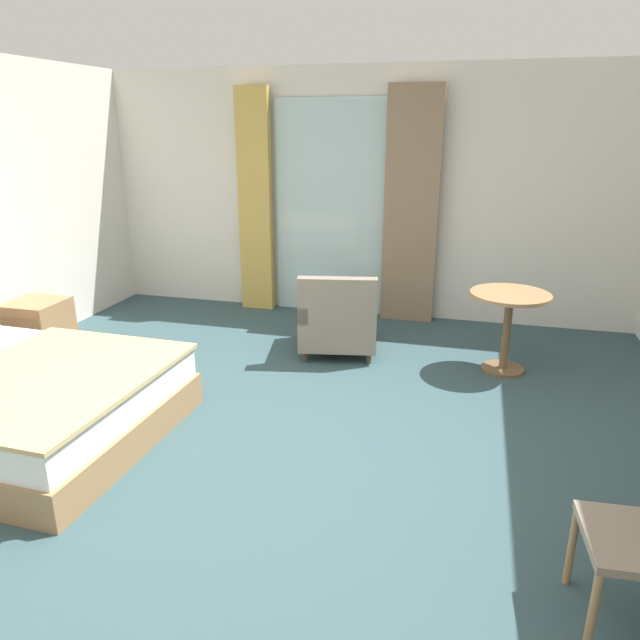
% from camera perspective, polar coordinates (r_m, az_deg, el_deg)
% --- Properties ---
extents(ground, '(6.49, 7.16, 0.10)m').
position_cam_1_polar(ground, '(3.97, -5.54, -13.93)').
color(ground, '#334C51').
extents(wall_back, '(6.09, 0.12, 2.67)m').
position_cam_1_polar(wall_back, '(6.60, 4.20, 12.04)').
color(wall_back, silver).
rests_on(wall_back, ground).
extents(balcony_glass_door, '(1.31, 0.02, 2.35)m').
position_cam_1_polar(balcony_glass_door, '(6.61, 1.25, 10.70)').
color(balcony_glass_door, silver).
rests_on(balcony_glass_door, ground).
extents(curtain_panel_left, '(0.37, 0.10, 2.47)m').
position_cam_1_polar(curtain_panel_left, '(6.77, -6.32, 11.29)').
color(curtain_panel_left, tan).
rests_on(curtain_panel_left, ground).
extents(curtain_panel_right, '(0.57, 0.10, 2.47)m').
position_cam_1_polar(curtain_panel_right, '(6.36, 8.87, 10.71)').
color(curtain_panel_right, '#897056').
rests_on(curtain_panel_right, ground).
extents(bed, '(2.13, 1.73, 1.01)m').
position_cam_1_polar(bed, '(4.66, -28.35, -6.75)').
color(bed, '#9E754C').
rests_on(bed, ground).
extents(nightstand, '(0.46, 0.49, 0.52)m').
position_cam_1_polar(nightstand, '(6.10, -25.61, -0.67)').
color(nightstand, '#9E754C').
rests_on(nightstand, ground).
extents(armchair_by_window, '(0.83, 0.87, 0.80)m').
position_cam_1_polar(armchair_by_window, '(5.51, 1.78, -0.01)').
color(armchair_by_window, gray).
rests_on(armchair_by_window, ground).
extents(round_cafe_table, '(0.68, 0.68, 0.71)m').
position_cam_1_polar(round_cafe_table, '(5.30, 17.87, 0.60)').
color(round_cafe_table, '#9E754C').
rests_on(round_cafe_table, ground).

